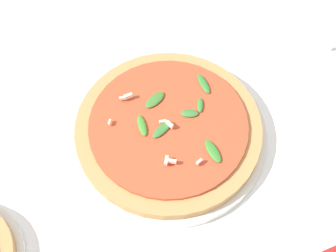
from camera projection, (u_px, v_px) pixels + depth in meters
ground_plane at (161, 117)px, 0.76m from camera, size 6.00×6.00×0.00m
pizza_arugula_main at (168, 130)px, 0.72m from camera, size 0.31×0.31×0.05m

